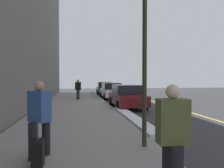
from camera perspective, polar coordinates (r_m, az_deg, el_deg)
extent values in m
plane|color=#333335|center=(14.85, 3.21, -6.03)|extent=(56.00, 56.00, 0.00)
cube|color=gray|center=(14.51, -9.70, -5.93)|extent=(28.00, 4.60, 0.15)
cube|color=gold|center=(15.84, 14.66, -5.60)|extent=(28.00, 0.14, 0.01)
cube|color=white|center=(9.91, 5.37, -9.14)|extent=(6.43, 0.56, 0.22)
cylinder|color=black|center=(25.01, 0.23, -2.26)|extent=(0.65, 0.24, 0.64)
cylinder|color=black|center=(24.86, -3.62, -2.29)|extent=(0.65, 0.24, 0.64)
cylinder|color=black|center=(27.72, -0.48, -1.91)|extent=(0.65, 0.24, 0.64)
cylinder|color=black|center=(27.58, -3.95, -1.93)|extent=(0.65, 0.24, 0.64)
cube|color=#383A3D|center=(26.26, -1.96, -1.50)|extent=(4.46, 1.96, 0.64)
cube|color=black|center=(26.46, -2.00, -0.13)|extent=(2.34, 1.68, 0.60)
cylinder|color=black|center=(19.60, 3.01, -3.28)|extent=(0.64, 0.22, 0.64)
cylinder|color=black|center=(19.32, -1.87, -3.35)|extent=(0.64, 0.22, 0.64)
cylinder|color=black|center=(22.48, 1.44, -2.68)|extent=(0.64, 0.22, 0.64)
cylinder|color=black|center=(22.24, -2.82, -2.73)|extent=(0.64, 0.22, 0.64)
cube|color=white|center=(20.87, -0.09, -2.25)|extent=(4.75, 1.80, 0.64)
cube|color=black|center=(21.08, -0.19, -0.52)|extent=(2.47, 1.60, 0.60)
cylinder|color=black|center=(13.24, 8.91, -5.56)|extent=(0.64, 0.23, 0.64)
cylinder|color=black|center=(12.81, 1.73, -5.78)|extent=(0.64, 0.23, 0.64)
cylinder|color=black|center=(15.71, 5.88, -4.45)|extent=(0.64, 0.23, 0.64)
cylinder|color=black|center=(15.35, -0.19, -4.58)|extent=(0.64, 0.23, 0.64)
cube|color=maroon|center=(14.22, 4.02, -3.96)|extent=(4.22, 1.84, 0.64)
cube|color=black|center=(14.38, 3.83, -1.43)|extent=(2.20, 1.62, 0.60)
cylinder|color=black|center=(3.80, 14.62, -19.87)|extent=(0.19, 0.19, 0.79)
cube|color=brown|center=(3.43, 15.79, -9.41)|extent=(0.31, 0.47, 0.68)
sphere|color=beige|center=(3.37, 15.84, -1.92)|extent=(0.22, 0.22, 0.22)
cylinder|color=black|center=(5.15, -20.30, -14.09)|extent=(0.19, 0.19, 0.81)
cylinder|color=black|center=(5.39, -17.09, -13.36)|extent=(0.19, 0.19, 0.81)
cube|color=#335193|center=(5.12, -18.72, -5.59)|extent=(0.52, 0.55, 0.69)
sphere|color=tan|center=(5.09, -18.76, -0.48)|extent=(0.22, 0.22, 0.22)
cylinder|color=black|center=(18.55, -9.12, -2.85)|extent=(0.19, 0.19, 0.80)
cylinder|color=black|center=(18.92, -8.88, -2.76)|extent=(0.19, 0.19, 0.80)
cube|color=black|center=(18.70, -9.01, -0.53)|extent=(0.38, 0.51, 0.68)
sphere|color=tan|center=(18.69, -9.01, 0.86)|extent=(0.22, 0.22, 0.22)
cylinder|color=#2D2D19|center=(5.65, 8.63, 3.16)|extent=(0.12, 0.12, 3.89)
cube|color=black|center=(4.79, -19.06, -16.93)|extent=(0.34, 0.22, 0.54)
cylinder|color=#4C4C4C|center=(4.67, -19.11, -11.67)|extent=(0.03, 0.03, 0.36)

